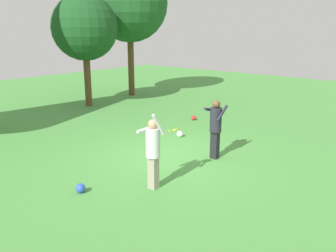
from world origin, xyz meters
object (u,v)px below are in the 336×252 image
object	(u,v)px
ball_white	(180,134)
person_catcher	(216,124)
ball_blue	(80,188)
tree_right	(85,28)
frisbee	(174,130)
ball_red	(194,118)
person_thrower	(153,148)
tree_far_right	(129,4)

from	to	relation	value
ball_white	person_catcher	bearing A→B (deg)	-115.86
ball_blue	tree_right	size ratio (longest dim) A/B	0.04
frisbee	person_catcher	bearing A→B (deg)	2.24
ball_red	ball_blue	bearing A→B (deg)	-164.41
person_thrower	person_catcher	size ratio (longest dim) A/B	1.08
ball_white	tree_right	bearing A→B (deg)	78.92
person_catcher	ball_white	xyz separation A→B (m)	(1.02, 2.11, -0.93)
ball_white	tree_far_right	bearing A→B (deg)	56.67
tree_right	tree_far_right	size ratio (longest dim) A/B	0.75
ball_white	tree_right	size ratio (longest dim) A/B	0.04
person_thrower	person_catcher	distance (m)	2.69
person_catcher	frisbee	xyz separation A→B (m)	(-2.02, -0.08, 0.28)
person_thrower	ball_red	distance (m)	6.85
person_catcher	tree_far_right	world-z (taller)	tree_far_right
frisbee	tree_far_right	size ratio (longest dim) A/B	0.04
person_thrower	ball_blue	distance (m)	1.94
ball_blue	tree_far_right	bearing A→B (deg)	40.11
tree_right	tree_far_right	xyz separation A→B (m)	(3.45, 0.49, 1.27)
person_thrower	tree_far_right	size ratio (longest dim) A/B	0.27
person_thrower	tree_right	bearing A→B (deg)	67.34
tree_right	ball_blue	bearing A→B (deg)	-129.23
person_thrower	ball_blue	bearing A→B (deg)	145.53
ball_red	tree_right	world-z (taller)	tree_right
person_catcher	tree_right	distance (m)	9.58
person_catcher	ball_red	size ratio (longest dim) A/B	8.57
ball_blue	ball_red	world-z (taller)	ball_blue
person_catcher	ball_red	bearing A→B (deg)	-138.51
person_thrower	tree_far_right	bearing A→B (deg)	54.73
ball_blue	ball_red	distance (m)	7.57
frisbee	tree_right	bearing A→B (deg)	64.00
frisbee	ball_white	xyz separation A→B (m)	(3.05, 2.19, -1.21)
person_thrower	frisbee	distance (m)	0.74
ball_white	ball_blue	distance (m)	5.10
ball_blue	tree_far_right	distance (m)	13.69
person_catcher	person_thrower	bearing A→B (deg)	-2.28
ball_blue	person_thrower	bearing A→B (deg)	-41.37
person_thrower	ball_white	distance (m)	4.37
ball_white	tree_far_right	distance (m)	9.98
person_thrower	person_catcher	xyz separation A→B (m)	(2.69, -0.00, 0.02)
frisbee	tree_right	world-z (taller)	tree_right
ball_red	frisbee	bearing A→B (deg)	-148.67
person_thrower	ball_red	size ratio (longest dim) A/B	9.25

